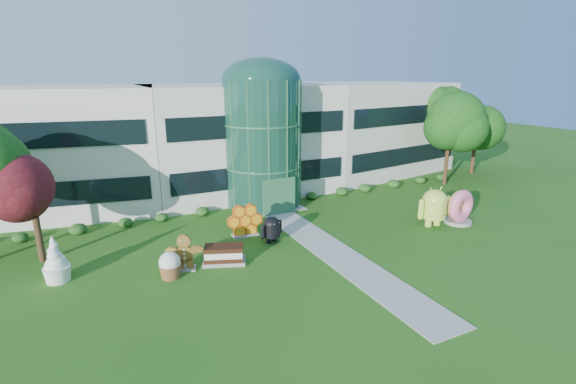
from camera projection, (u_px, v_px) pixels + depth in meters
name	position (u px, v px, depth m)	size (l,w,h in m)	color
ground	(346.00, 260.00, 23.78)	(140.00, 140.00, 0.00)	#215114
building	(237.00, 137.00, 38.03)	(46.00, 15.00, 9.30)	beige
atrium	(262.00, 144.00, 32.79)	(6.00, 6.00, 9.80)	#194738
walkway	(327.00, 247.00, 25.50)	(2.40, 20.00, 0.04)	#9E9E93
tree_red	(34.00, 211.00, 22.85)	(4.00, 4.00, 6.00)	#3F0C14
trees_backdrop	(258.00, 151.00, 33.84)	(52.00, 8.00, 8.40)	#173E0F
android_green	(434.00, 205.00, 28.76)	(2.72, 1.81, 3.08)	#BFDE47
android_black	(272.00, 227.00, 26.06)	(1.73, 1.16, 1.97)	black
donut	(459.00, 206.00, 29.37)	(2.39, 1.15, 2.49)	#F65D8C
gingerbread	(184.00, 252.00, 22.40)	(2.22, 0.85, 2.05)	brown
ice_cream_sandwich	(224.00, 254.00, 23.27)	(2.36, 1.18, 1.05)	black
honeycomb	(245.00, 222.00, 27.11)	(2.48, 0.89, 1.95)	orange
froyo	(55.00, 259.00, 21.07)	(1.42, 1.42, 2.43)	white
cupcake	(170.00, 265.00, 21.57)	(1.19, 1.19, 1.43)	white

